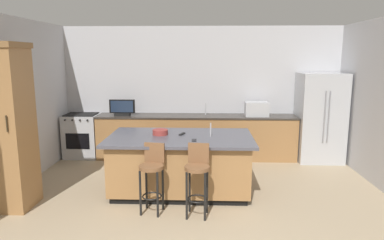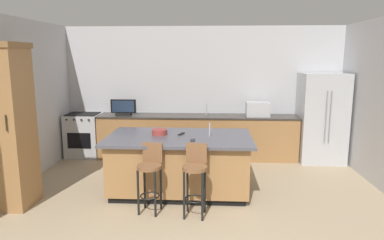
{
  "view_description": "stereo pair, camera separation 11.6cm",
  "coord_description": "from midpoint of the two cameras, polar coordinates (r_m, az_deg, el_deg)",
  "views": [
    {
      "loc": [
        0.09,
        -3.01,
        2.16
      ],
      "look_at": [
        -0.14,
        3.2,
        1.02
      ],
      "focal_mm": 32.71,
      "sensor_mm": 36.0,
      "label": 1
    },
    {
      "loc": [
        0.2,
        -3.01,
        2.16
      ],
      "look_at": [
        -0.14,
        3.2,
        1.02
      ],
      "focal_mm": 32.71,
      "sensor_mm": 36.0,
      "label": 2
    }
  ],
  "objects": [
    {
      "name": "counter_back",
      "position": [
        7.48,
        1.28,
        -2.75
      ],
      "size": [
        4.2,
        0.62,
        0.93
      ],
      "color": "#9E7042",
      "rests_on": "ground_plane"
    },
    {
      "name": "wall_back",
      "position": [
        7.7,
        2.11,
        4.66
      ],
      "size": [
        6.45,
        0.12,
        2.79
      ],
      "primitive_type": "cube",
      "color": "#BCBCC1",
      "rests_on": "ground_plane"
    },
    {
      "name": "sink_faucet_island",
      "position": [
        5.49,
        3.49,
        -1.61
      ],
      "size": [
        0.02,
        0.02,
        0.22
      ],
      "primitive_type": "cylinder",
      "color": "#B2B2B7",
      "rests_on": "kitchen_island"
    },
    {
      "name": "cell_phone",
      "position": [
        5.26,
        0.75,
        -3.31
      ],
      "size": [
        0.07,
        0.15,
        0.01
      ],
      "primitive_type": "cube",
      "rotation": [
        0.0,
        0.0,
        0.02
      ],
      "color": "black",
      "rests_on": "kitchen_island"
    },
    {
      "name": "bar_stool_left",
      "position": [
        4.92,
        -6.16,
        -8.4
      ],
      "size": [
        0.34,
        0.36,
        0.97
      ],
      "rotation": [
        0.0,
        0.0,
        -0.18
      ],
      "color": "brown",
      "rests_on": "ground_plane"
    },
    {
      "name": "microwave",
      "position": [
        7.43,
        11.09,
        1.75
      ],
      "size": [
        0.48,
        0.36,
        0.29
      ],
      "primitive_type": "cube",
      "color": "#B7BABF",
      "rests_on": "counter_back"
    },
    {
      "name": "wall_left",
      "position": [
        6.25,
        -27.3,
        2.19
      ],
      "size": [
        0.12,
        5.05,
        2.79
      ],
      "primitive_type": "cube",
      "color": "#BCBCC1",
      "rests_on": "ground_plane"
    },
    {
      "name": "refrigerator",
      "position": [
        7.67,
        20.76,
        0.33
      ],
      "size": [
        0.9,
        0.8,
        1.83
      ],
      "color": "#B7BABF",
      "rests_on": "ground_plane"
    },
    {
      "name": "tv_remote",
      "position": [
        5.66,
        -1.18,
        -2.28
      ],
      "size": [
        0.1,
        0.17,
        0.02
      ],
      "primitive_type": "cube",
      "rotation": [
        0.0,
        0.0,
        -0.38
      ],
      "color": "black",
      "rests_on": "kitchen_island"
    },
    {
      "name": "cabinet_tower",
      "position": [
        5.55,
        -27.16,
        -0.57
      ],
      "size": [
        0.56,
        0.65,
        2.35
      ],
      "color": "#9E7042",
      "rests_on": "ground_plane"
    },
    {
      "name": "sink_faucet_back",
      "position": [
        7.46,
        2.84,
        1.77
      ],
      "size": [
        0.02,
        0.02,
        0.24
      ],
      "primitive_type": "cylinder",
      "color": "#B2B2B7",
      "rests_on": "counter_back"
    },
    {
      "name": "fruit_bowl",
      "position": [
        5.66,
        -4.74,
        -1.97
      ],
      "size": [
        0.25,
        0.25,
        0.08
      ],
      "primitive_type": "cylinder",
      "color": "#993833",
      "rests_on": "kitchen_island"
    },
    {
      "name": "tv_monitor",
      "position": [
        7.53,
        -10.68,
        1.93
      ],
      "size": [
        0.54,
        0.16,
        0.34
      ],
      "color": "black",
      "rests_on": "counter_back"
    },
    {
      "name": "range_oven",
      "position": [
        7.95,
        -16.79,
        -2.36
      ],
      "size": [
        0.71,
        0.63,
        0.95
      ],
      "color": "#B7BABF",
      "rests_on": "ground_plane"
    },
    {
      "name": "kitchen_island",
      "position": [
        5.65,
        -1.45,
        -7.09
      ],
      "size": [
        2.28,
        1.33,
        0.91
      ],
      "color": "black",
      "rests_on": "ground_plane"
    },
    {
      "name": "bar_stool_right",
      "position": [
        4.78,
        1.22,
        -8.72
      ],
      "size": [
        0.34,
        0.35,
        0.99
      ],
      "rotation": [
        0.0,
        0.0,
        -0.11
      ],
      "color": "brown",
      "rests_on": "ground_plane"
    }
  ]
}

